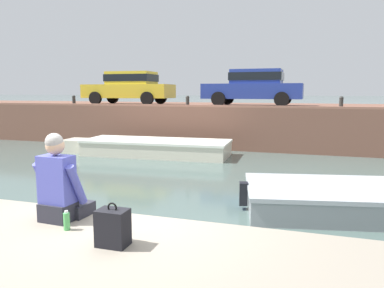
% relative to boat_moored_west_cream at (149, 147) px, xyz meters
% --- Properties ---
extents(ground_plane, '(400.00, 400.00, 0.00)m').
position_rel_boat_moored_west_cream_xyz_m(ground_plane, '(3.39, -3.38, -0.28)').
color(ground_plane, '#4C605B').
extents(far_quay_wall, '(60.00, 6.00, 1.70)m').
position_rel_boat_moored_west_cream_xyz_m(far_quay_wall, '(3.39, 4.86, 0.56)').
color(far_quay_wall, brown).
rests_on(far_quay_wall, ground).
extents(far_wall_coping, '(60.00, 0.24, 0.08)m').
position_rel_boat_moored_west_cream_xyz_m(far_wall_coping, '(3.39, 1.98, 1.45)').
color(far_wall_coping, '#925F4C').
rests_on(far_wall_coping, far_quay_wall).
extents(boat_moored_west_cream, '(6.38, 2.12, 0.57)m').
position_rel_boat_moored_west_cream_xyz_m(boat_moored_west_cream, '(0.00, 0.00, 0.00)').
color(boat_moored_west_cream, silver).
rests_on(boat_moored_west_cream, ground).
extents(car_leftmost_yellow, '(4.29, 1.96, 1.54)m').
position_rel_boat_moored_west_cream_xyz_m(car_leftmost_yellow, '(-2.78, 4.00, 2.26)').
color(car_leftmost_yellow, yellow).
rests_on(car_leftmost_yellow, far_quay_wall).
extents(car_left_inner_blue, '(4.22, 1.92, 1.54)m').
position_rel_boat_moored_west_cream_xyz_m(car_left_inner_blue, '(3.18, 4.00, 2.26)').
color(car_left_inner_blue, '#233893').
rests_on(car_left_inner_blue, far_quay_wall).
extents(mooring_bollard_west, '(0.15, 0.15, 0.45)m').
position_rel_boat_moored_west_cream_xyz_m(mooring_bollard_west, '(-4.62, 2.11, 1.65)').
color(mooring_bollard_west, '#2D2B28').
rests_on(mooring_bollard_west, far_quay_wall).
extents(mooring_bollard_mid, '(0.15, 0.15, 0.45)m').
position_rel_boat_moored_west_cream_xyz_m(mooring_bollard_mid, '(0.77, 2.11, 1.65)').
color(mooring_bollard_mid, '#2D2B28').
rests_on(mooring_bollard_mid, far_quay_wall).
extents(mooring_bollard_east, '(0.15, 0.15, 0.45)m').
position_rel_boat_moored_west_cream_xyz_m(mooring_bollard_east, '(6.59, 2.11, 1.65)').
color(mooring_bollard_east, '#2D2B28').
rests_on(mooring_bollard_east, far_quay_wall).
extents(person_seated_left, '(0.55, 0.54, 0.97)m').
position_rel_boat_moored_west_cream_xyz_m(person_seated_left, '(3.00, -9.03, 1.00)').
color(person_seated_left, '#282833').
rests_on(person_seated_left, near_quay).
extents(bottle_drink, '(0.06, 0.06, 0.20)m').
position_rel_boat_moored_west_cream_xyz_m(bottle_drink, '(3.26, -9.29, 0.73)').
color(bottle_drink, '#4CB259').
rests_on(bottle_drink, near_quay).
extents(backpack_on_ledge, '(0.28, 0.24, 0.41)m').
position_rel_boat_moored_west_cream_xyz_m(backpack_on_ledge, '(3.91, -9.48, 0.80)').
color(backpack_on_ledge, black).
rests_on(backpack_on_ledge, near_quay).
extents(snack_bag, '(0.18, 0.12, 0.10)m').
position_rel_boat_moored_west_cream_xyz_m(snack_bag, '(3.00, -9.12, 0.68)').
color(snack_bag, orange).
rests_on(snack_bag, near_quay).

